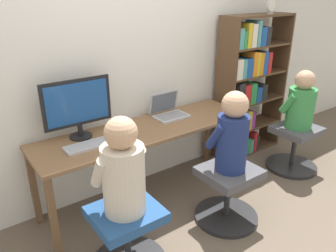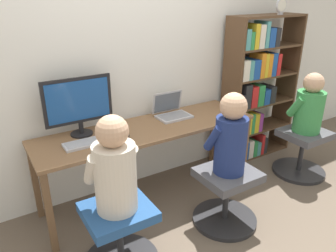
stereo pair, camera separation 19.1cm
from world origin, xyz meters
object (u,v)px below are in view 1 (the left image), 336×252
bookshelf (247,91)px  office_chair_side (294,147)px  person_at_laptop (232,134)px  person_near_shelf (301,103)px  desktop_monitor (78,107)px  office_chair_left (127,238)px  laptop (169,112)px  person_at_monitor (123,171)px  desk_clock (271,5)px  office_chair_right (228,193)px  keyboard (93,144)px

bookshelf → office_chair_side: (0.18, -0.58, -0.53)m
person_at_laptop → person_near_shelf: 1.24m
desktop_monitor → office_chair_left: (-0.04, -0.79, -0.73)m
office_chair_side → laptop: bearing=155.5°
office_chair_left → person_near_shelf: (2.18, 0.17, 0.51)m
person_at_monitor → office_chair_side: bearing=4.3°
person_at_monitor → bookshelf: bearing=20.5°
laptop → person_at_laptop: person_at_laptop is taller
desktop_monitor → office_chair_side: desktop_monitor is taller
laptop → desk_clock: desk_clock is taller
laptop → person_at_monitor: 1.17m
office_chair_right → person_near_shelf: bearing=9.3°
desktop_monitor → person_at_laptop: 1.24m
person_at_monitor → person_near_shelf: person_at_monitor is taller
office_chair_left → person_near_shelf: bearing=4.5°
office_chair_side → office_chair_right: bearing=-170.9°
office_chair_right → person_at_laptop: size_ratio=0.83×
bookshelf → office_chair_side: 0.81m
desktop_monitor → office_chair_left: bearing=-92.6°
office_chair_left → person_at_monitor: size_ratio=0.82×
office_chair_right → office_chair_side: 1.24m
person_at_monitor → office_chair_side: (2.18, 0.16, -0.54)m
desk_clock → person_near_shelf: 1.06m
person_at_laptop → person_near_shelf: bearing=9.1°
desktop_monitor → keyboard: (0.01, -0.21, -0.26)m
person_at_laptop → office_chair_left: bearing=178.6°
person_at_monitor → laptop: bearing=39.5°
office_chair_right → person_at_laptop: (0.00, 0.00, 0.54)m
desk_clock → person_near_shelf: size_ratio=0.27×
office_chair_left → person_at_monitor: person_at_monitor is taller
office_chair_right → desk_clock: (1.23, 0.71, 1.43)m
laptop → office_chair_right: size_ratio=0.58×
office_chair_left → person_near_shelf: 2.24m
bookshelf → desktop_monitor: bearing=178.9°
keyboard → person_at_monitor: (-0.05, -0.58, 0.06)m
desk_clock → laptop: bearing=177.2°
desktop_monitor → desk_clock: bearing=-2.8°
desktop_monitor → office_chair_right: desktop_monitor is taller
laptop → person_near_shelf: (1.27, -0.58, -0.01)m
office_chair_left → person_at_laptop: size_ratio=0.83×
office_chair_left → laptop: bearing=39.6°
office_chair_side → person_near_shelf: 0.51m
office_chair_side → person_near_shelf: (0.00, 0.00, 0.51)m
bookshelf → desk_clock: (0.18, -0.07, 0.91)m
laptop → office_chair_left: size_ratio=0.58×
person_at_monitor → office_chair_side: 2.25m
person_at_monitor → desk_clock: size_ratio=4.10×
laptop → office_chair_left: 1.28m
office_chair_left → person_near_shelf: person_near_shelf is taller
office_chair_right → bookshelf: size_ratio=0.34×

